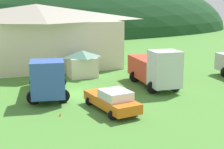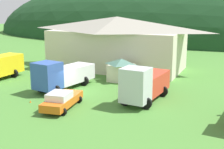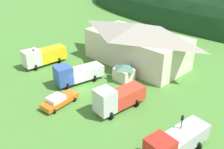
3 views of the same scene
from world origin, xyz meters
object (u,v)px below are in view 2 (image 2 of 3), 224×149
Objects in this scene: depot_building at (117,42)px; play_shed_cream at (121,70)px; service_pickup_orange at (62,100)px; traffic_cone_near_pickup at (30,102)px; box_truck_blue at (62,75)px; tow_truck_silver at (144,84)px.

depot_building reaches higher than play_shed_cream.
traffic_cone_near_pickup is (-3.80, 0.24, -0.83)m from service_pickup_orange.
depot_building is at bearing -175.47° from box_truck_blue.
box_truck_blue is at bearing -95.21° from depot_building.
service_pickup_orange is (3.66, -5.73, -0.85)m from box_truck_blue.
box_truck_blue is (-1.21, -13.22, -2.29)m from depot_building.
play_shed_cream is 8.48m from tow_truck_silver.
service_pickup_orange is at bearing -46.02° from tow_truck_silver.
play_shed_cream reaches higher than traffic_cone_near_pickup.
depot_building is 8.35m from play_shed_cream.
box_truck_blue is 1.48× the size of service_pickup_orange.
tow_truck_silver reaches higher than play_shed_cream.
tow_truck_silver is 16.26× the size of traffic_cone_near_pickup.
depot_building is 43.28× the size of traffic_cone_near_pickup.
play_shed_cream is at bearing 151.69° from box_truck_blue.
play_shed_cream is at bearing -137.82° from tow_truck_silver.
box_truck_blue is at bearing -128.06° from play_shed_cream.
service_pickup_orange is at bearing -82.64° from depot_building.
play_shed_cream is at bearing -63.40° from depot_building.
box_truck_blue is at bearing -88.86° from tow_truck_silver.
traffic_cone_near_pickup is (-1.35, -18.72, -3.98)m from depot_building.
tow_truck_silver is (8.71, -13.86, -2.17)m from depot_building.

